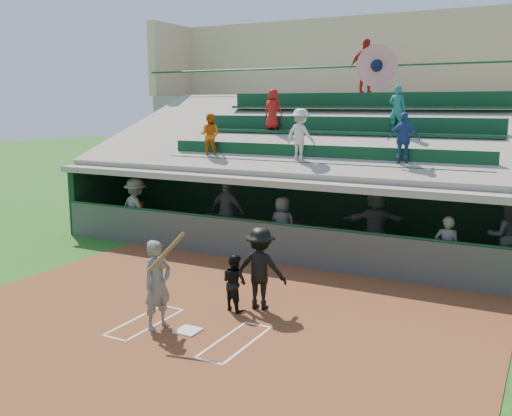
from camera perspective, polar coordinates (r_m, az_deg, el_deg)
The scene contains 20 objects.
ground at distance 11.13m, azimuth -6.79°, elevation -12.25°, with size 100.00×100.00×0.00m, color #1D5417.
dirt_slab at distance 11.51m, azimuth -5.36°, elevation -11.39°, with size 11.00×9.00×0.02m, color brown.
home_plate at distance 11.12m, azimuth -6.80°, elevation -12.08°, with size 0.43×0.43×0.03m, color silver.
batters_box_chalk at distance 11.12m, azimuth -6.80°, elevation -12.14°, with size 2.65×1.85×0.01m.
dugout_floor at distance 16.82m, azimuth 6.37°, elevation -4.31°, with size 16.00×3.50×0.04m, color gray.
concourse_slab at distance 22.78m, azimuth 12.75°, elevation 5.17°, with size 20.00×3.00×4.60m, color gray.
grandstand at distance 19.93m, azimuth 10.46°, elevation 4.43°, with size 20.40×10.40×7.80m.
batter_at_plate at distance 11.08m, azimuth -9.82°, elevation -7.52°, with size 0.90×0.77×1.95m.
catcher at distance 11.93m, azimuth -2.18°, elevation -7.44°, with size 0.58×0.45×1.19m, color black.
home_umpire at distance 11.96m, azimuth 0.42°, elevation -6.04°, with size 1.12×0.64×1.73m, color black.
dugout_bench at distance 17.94m, azimuth 8.26°, elevation -2.70°, with size 13.39×0.40×0.40m, color brown.
white_table at distance 18.96m, azimuth -11.44°, elevation -1.59°, with size 0.83×0.62×0.73m, color white.
water_cooler at distance 18.82m, azimuth -11.73°, elevation 0.00°, with size 0.37×0.37×0.37m, color #E95A0D.
dugout_player_a at distance 18.33m, azimuth -11.90°, elevation -0.09°, with size 1.25×0.72×1.93m, color #60625D.
dugout_player_b at distance 17.31m, azimuth -2.87°, elevation -0.40°, with size 1.17×0.49×1.99m, color #525550.
dugout_player_c at distance 16.29m, azimuth 2.65°, elevation -1.71°, with size 0.80×0.52×1.64m, color #5D605A.
dugout_player_d at distance 16.22m, azimuth 11.89°, elevation -1.45°, with size 1.79×0.57×1.93m, color #51544F.
dugout_player_e at distance 14.42m, azimuth 18.52°, elevation -3.90°, with size 0.59×0.39×1.61m, color #565954.
dugout_player_f at distance 15.83m, azimuth 23.65°, elevation -2.55°, with size 0.90×0.70×1.85m, color #545651.
concourse_staff_a at distance 21.84m, azimuth 10.97°, elevation 13.70°, with size 1.18×0.49×2.01m, color #AD1F13.
Camera 1 is at (5.89, -8.42, 4.27)m, focal length 40.00 mm.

